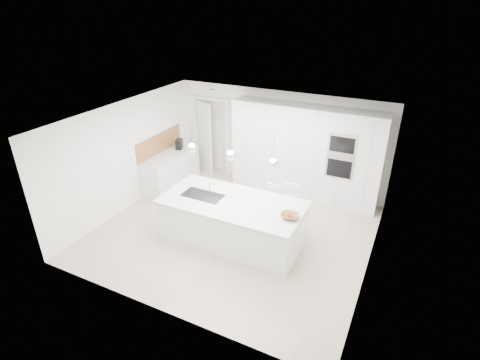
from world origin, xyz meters
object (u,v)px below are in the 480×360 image
at_px(island_base, 231,223).
at_px(espresso_machine, 179,144).
at_px(fruit_bowl, 290,216).
at_px(bar_stool_left, 271,208).
at_px(bar_stool_right, 289,208).

bearing_deg(island_base, espresso_machine, 142.83).
distance_m(island_base, espresso_machine, 3.23).
bearing_deg(fruit_bowl, island_base, 178.68).
bearing_deg(bar_stool_left, bar_stool_right, 22.78).
distance_m(espresso_machine, bar_stool_left, 3.31).
bearing_deg(fruit_bowl, espresso_machine, 152.57).
relative_size(bar_stool_left, bar_stool_right, 0.95).
bearing_deg(bar_stool_left, island_base, -116.91).
height_order(island_base, bar_stool_right, bar_stool_right).
relative_size(espresso_machine, bar_stool_left, 0.26).
bearing_deg(bar_stool_left, espresso_machine, 167.06).
bearing_deg(bar_stool_right, bar_stool_left, -171.00).
distance_m(espresso_machine, bar_stool_right, 3.62).
xyz_separation_m(island_base, bar_stool_left, (0.54, 0.80, 0.06)).
xyz_separation_m(fruit_bowl, espresso_machine, (-3.75, 1.95, 0.09)).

